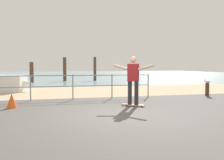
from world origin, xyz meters
TOP-DOWN VIEW (x-y plane):
  - ground_plane at (0.00, -1.00)m, footprint 24.00×10.00m
  - beach_strip at (0.00, 7.00)m, footprint 24.00×6.00m
  - sea_surface at (0.00, 35.00)m, footprint 72.00×50.00m
  - railing_fence at (-2.35, 3.60)m, footprint 10.07×0.05m
  - skateboard at (1.15, 1.32)m, footprint 0.75×0.66m
  - skateboarder at (1.15, 1.32)m, footprint 1.18×0.97m
  - bollard_short at (5.53, 3.37)m, footprint 0.18×0.18m
  - seagull at (5.53, 3.39)m, footprint 0.14×0.49m
  - groyne_post_1 at (-2.92, 14.52)m, footprint 0.32×0.32m
  - groyne_post_2 at (-0.10, 16.92)m, footprint 0.31×0.31m
  - groyne_post_3 at (2.71, 16.73)m, footprint 0.27×0.27m
  - traffic_cone at (-2.85, 2.00)m, footprint 0.36×0.36m

SIDE VIEW (x-z plane):
  - ground_plane at x=0.00m, z-range -0.02..0.02m
  - beach_strip at x=0.00m, z-range -0.02..0.02m
  - sea_surface at x=0.00m, z-range -0.02..0.02m
  - skateboard at x=1.15m, z-range 0.03..0.11m
  - traffic_cone at x=-2.85m, z-range 0.00..0.50m
  - bollard_short at x=5.53m, z-range 0.00..0.61m
  - seagull at x=5.53m, z-range 0.60..0.77m
  - railing_fence at x=-2.35m, z-range 0.17..1.22m
  - groyne_post_1 at x=-2.92m, z-range 0.00..1.73m
  - skateboarder at x=1.15m, z-range 0.19..1.84m
  - groyne_post_2 at x=-0.10m, z-range 0.00..2.22m
  - groyne_post_3 at x=2.71m, z-range 0.00..2.28m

